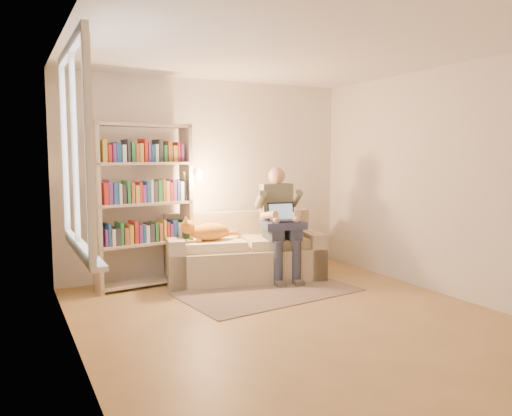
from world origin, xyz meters
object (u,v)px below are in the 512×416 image
laptop (282,217)px  bookshelf (144,197)px  person (279,217)px  cat (207,231)px  sofa (243,255)px

laptop → bookshelf: bearing=174.1°
person → bookshelf: 1.73m
person → cat: person is taller
sofa → cat: size_ratio=2.79×
laptop → bookshelf: bookshelf is taller
laptop → sofa: bearing=148.0°
laptop → person: bearing=89.6°
cat → bookshelf: 0.88m
cat → bookshelf: size_ratio=0.38×
cat → laptop: laptop is taller
person → bookshelf: bearing=178.4°
cat → bookshelf: bearing=178.2°
person → cat: (-0.91, 0.22, -0.16)m
cat → laptop: bearing=-9.3°
sofa → laptop: 0.74m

